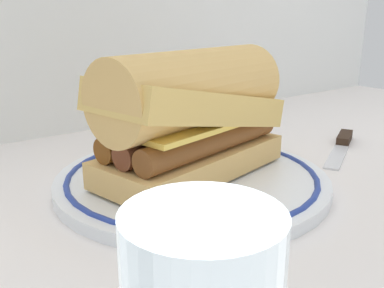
# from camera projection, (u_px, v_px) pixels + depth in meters

# --- Properties ---
(ground_plane) EXTENTS (1.50, 1.50, 0.00)m
(ground_plane) POSITION_uv_depth(u_px,v_px,m) (197.00, 196.00, 0.43)
(ground_plane) COLOR silver
(plate) EXTENTS (0.28, 0.28, 0.01)m
(plate) POSITION_uv_depth(u_px,v_px,m) (192.00, 178.00, 0.45)
(plate) COLOR white
(plate) RESTS_ON ground_plane
(sausage_sandwich) EXTENTS (0.22, 0.13, 0.12)m
(sausage_sandwich) POSITION_uv_depth(u_px,v_px,m) (192.00, 113.00, 0.43)
(sausage_sandwich) COLOR tan
(sausage_sandwich) RESTS_ON plate
(butter_knife) EXTENTS (0.14, 0.09, 0.01)m
(butter_knife) POSITION_uv_depth(u_px,v_px,m) (341.00, 146.00, 0.57)
(butter_knife) COLOR silver
(butter_knife) RESTS_ON ground_plane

